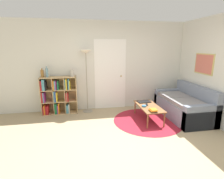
{
  "coord_description": "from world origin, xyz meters",
  "views": [
    {
      "loc": [
        -0.88,
        -2.78,
        1.88
      ],
      "look_at": [
        -0.13,
        1.3,
        0.85
      ],
      "focal_mm": 28.0,
      "sensor_mm": 36.0,
      "label": 1
    }
  ],
  "objects_px": {
    "bookshelf": "(58,95)",
    "floor_lamp": "(86,60)",
    "laptop": "(144,102)",
    "coffee_table": "(149,107)",
    "vase_on_shelf": "(72,73)",
    "couch": "(185,106)",
    "bowl": "(144,106)",
    "bottle_middle": "(47,73)",
    "bottle_left": "(42,74)"
  },
  "relations": [
    {
      "from": "coffee_table",
      "to": "vase_on_shelf",
      "type": "bearing_deg",
      "value": 154.65
    },
    {
      "from": "bookshelf",
      "to": "bottle_middle",
      "type": "xyz_separation_m",
      "value": [
        -0.23,
        -0.0,
        0.65
      ]
    },
    {
      "from": "bowl",
      "to": "vase_on_shelf",
      "type": "bearing_deg",
      "value": 151.87
    },
    {
      "from": "couch",
      "to": "bowl",
      "type": "bearing_deg",
      "value": -177.13
    },
    {
      "from": "bowl",
      "to": "coffee_table",
      "type": "bearing_deg",
      "value": 16.5
    },
    {
      "from": "bookshelf",
      "to": "bowl",
      "type": "height_order",
      "value": "bookshelf"
    },
    {
      "from": "bottle_left",
      "to": "bowl",
      "type": "bearing_deg",
      "value": -20.59
    },
    {
      "from": "laptop",
      "to": "bottle_left",
      "type": "height_order",
      "value": "bottle_left"
    },
    {
      "from": "bookshelf",
      "to": "couch",
      "type": "height_order",
      "value": "bookshelf"
    },
    {
      "from": "bookshelf",
      "to": "bowl",
      "type": "bearing_deg",
      "value": -23.32
    },
    {
      "from": "coffee_table",
      "to": "bottle_middle",
      "type": "relative_size",
      "value": 3.51
    },
    {
      "from": "coffee_table",
      "to": "laptop",
      "type": "xyz_separation_m",
      "value": [
        -0.01,
        0.33,
        0.05
      ]
    },
    {
      "from": "bookshelf",
      "to": "floor_lamp",
      "type": "bearing_deg",
      "value": -1.3
    },
    {
      "from": "coffee_table",
      "to": "vase_on_shelf",
      "type": "height_order",
      "value": "vase_on_shelf"
    },
    {
      "from": "bowl",
      "to": "bottle_middle",
      "type": "bearing_deg",
      "value": 158.74
    },
    {
      "from": "coffee_table",
      "to": "floor_lamp",
      "type": "bearing_deg",
      "value": 149.66
    },
    {
      "from": "laptop",
      "to": "bottle_left",
      "type": "distance_m",
      "value": 2.89
    },
    {
      "from": "couch",
      "to": "bottle_left",
      "type": "xyz_separation_m",
      "value": [
        -3.78,
        0.91,
        0.86
      ]
    },
    {
      "from": "floor_lamp",
      "to": "couch",
      "type": "bearing_deg",
      "value": -18.83
    },
    {
      "from": "laptop",
      "to": "bowl",
      "type": "relative_size",
      "value": 3.18
    },
    {
      "from": "coffee_table",
      "to": "vase_on_shelf",
      "type": "xyz_separation_m",
      "value": [
        -1.93,
        0.92,
        0.81
      ]
    },
    {
      "from": "bowl",
      "to": "bottle_middle",
      "type": "height_order",
      "value": "bottle_middle"
    },
    {
      "from": "coffee_table",
      "to": "bottle_middle",
      "type": "xyz_separation_m",
      "value": [
        -2.6,
        0.92,
        0.84
      ]
    },
    {
      "from": "couch",
      "to": "coffee_table",
      "type": "height_order",
      "value": "couch"
    },
    {
      "from": "bookshelf",
      "to": "laptop",
      "type": "bearing_deg",
      "value": -14.0
    },
    {
      "from": "bookshelf",
      "to": "coffee_table",
      "type": "relative_size",
      "value": 1.02
    },
    {
      "from": "floor_lamp",
      "to": "bowl",
      "type": "relative_size",
      "value": 15.44
    },
    {
      "from": "coffee_table",
      "to": "vase_on_shelf",
      "type": "relative_size",
      "value": 5.76
    },
    {
      "from": "couch",
      "to": "coffee_table",
      "type": "relative_size",
      "value": 1.63
    },
    {
      "from": "couch",
      "to": "bottle_middle",
      "type": "xyz_separation_m",
      "value": [
        -3.65,
        0.9,
        0.88
      ]
    },
    {
      "from": "couch",
      "to": "laptop",
      "type": "xyz_separation_m",
      "value": [
        -1.06,
        0.31,
        0.09
      ]
    },
    {
      "from": "bowl",
      "to": "bottle_left",
      "type": "height_order",
      "value": "bottle_left"
    },
    {
      "from": "laptop",
      "to": "bottle_middle",
      "type": "distance_m",
      "value": 2.77
    },
    {
      "from": "bookshelf",
      "to": "laptop",
      "type": "distance_m",
      "value": 2.44
    },
    {
      "from": "coffee_table",
      "to": "bookshelf",
      "type": "bearing_deg",
      "value": 158.81
    },
    {
      "from": "vase_on_shelf",
      "to": "laptop",
      "type": "bearing_deg",
      "value": -16.93
    },
    {
      "from": "laptop",
      "to": "bottle_middle",
      "type": "bearing_deg",
      "value": 167.28
    },
    {
      "from": "bottle_left",
      "to": "bottle_middle",
      "type": "xyz_separation_m",
      "value": [
        0.13,
        -0.02,
        0.02
      ]
    },
    {
      "from": "bookshelf",
      "to": "couch",
      "type": "xyz_separation_m",
      "value": [
        3.42,
        -0.9,
        -0.23
      ]
    },
    {
      "from": "bookshelf",
      "to": "floor_lamp",
      "type": "relative_size",
      "value": 0.59
    },
    {
      "from": "bottle_middle",
      "to": "bottle_left",
      "type": "bearing_deg",
      "value": 173.23
    },
    {
      "from": "bookshelf",
      "to": "couch",
      "type": "relative_size",
      "value": 0.62
    },
    {
      "from": "couch",
      "to": "laptop",
      "type": "distance_m",
      "value": 1.11
    },
    {
      "from": "floor_lamp",
      "to": "coffee_table",
      "type": "bearing_deg",
      "value": -30.34
    },
    {
      "from": "bookshelf",
      "to": "floor_lamp",
      "type": "distance_m",
      "value": 1.28
    },
    {
      "from": "bookshelf",
      "to": "floor_lamp",
      "type": "xyz_separation_m",
      "value": [
        0.83,
        -0.02,
        0.97
      ]
    },
    {
      "from": "laptop",
      "to": "bowl",
      "type": "bearing_deg",
      "value": -109.8
    },
    {
      "from": "coffee_table",
      "to": "laptop",
      "type": "distance_m",
      "value": 0.33
    },
    {
      "from": "floor_lamp",
      "to": "bottle_middle",
      "type": "distance_m",
      "value": 1.11
    },
    {
      "from": "couch",
      "to": "coffee_table",
      "type": "xyz_separation_m",
      "value": [
        -1.05,
        -0.02,
        0.04
      ]
    }
  ]
}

